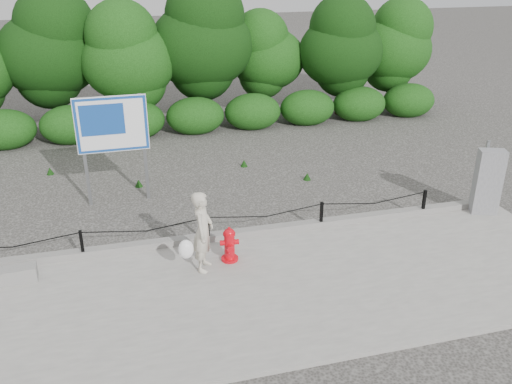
{
  "coord_description": "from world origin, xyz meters",
  "views": [
    {
      "loc": [
        -1.6,
        -9.82,
        5.61
      ],
      "look_at": [
        1.08,
        0.2,
        1.0
      ],
      "focal_mm": 38.0,
      "sensor_mm": 36.0,
      "label": 1
    }
  ],
  "objects_px": {
    "advertising_sign": "(112,129)",
    "concrete_block": "(12,275)",
    "utility_cabinet": "(488,182)",
    "fire_hydrant": "(229,245)",
    "pedestrian": "(202,233)"
  },
  "relations": [
    {
      "from": "fire_hydrant",
      "to": "advertising_sign",
      "type": "relative_size",
      "value": 0.27
    },
    {
      "from": "pedestrian",
      "to": "advertising_sign",
      "type": "height_order",
      "value": "advertising_sign"
    },
    {
      "from": "fire_hydrant",
      "to": "pedestrian",
      "type": "distance_m",
      "value": 0.73
    },
    {
      "from": "pedestrian",
      "to": "concrete_block",
      "type": "relative_size",
      "value": 1.81
    },
    {
      "from": "pedestrian",
      "to": "concrete_block",
      "type": "height_order",
      "value": "pedestrian"
    },
    {
      "from": "concrete_block",
      "to": "utility_cabinet",
      "type": "relative_size",
      "value": 0.52
    },
    {
      "from": "pedestrian",
      "to": "advertising_sign",
      "type": "distance_m",
      "value": 4.06
    },
    {
      "from": "advertising_sign",
      "to": "concrete_block",
      "type": "bearing_deg",
      "value": -122.93
    },
    {
      "from": "utility_cabinet",
      "to": "fire_hydrant",
      "type": "bearing_deg",
      "value": -155.3
    },
    {
      "from": "fire_hydrant",
      "to": "pedestrian",
      "type": "bearing_deg",
      "value": -156.84
    },
    {
      "from": "utility_cabinet",
      "to": "advertising_sign",
      "type": "distance_m",
      "value": 8.68
    },
    {
      "from": "pedestrian",
      "to": "utility_cabinet",
      "type": "distance_m",
      "value": 6.73
    },
    {
      "from": "pedestrian",
      "to": "concrete_block",
      "type": "distance_m",
      "value": 3.54
    },
    {
      "from": "fire_hydrant",
      "to": "advertising_sign",
      "type": "distance_m",
      "value": 4.27
    },
    {
      "from": "utility_cabinet",
      "to": "advertising_sign",
      "type": "xyz_separation_m",
      "value": [
        -8.11,
        2.91,
        1.02
      ]
    }
  ]
}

